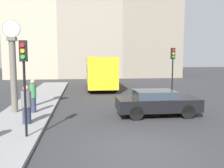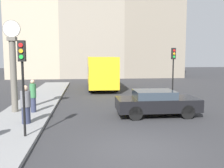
% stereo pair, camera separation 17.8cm
% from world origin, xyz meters
% --- Properties ---
extents(ground_plane, '(120.00, 120.00, 0.00)m').
position_xyz_m(ground_plane, '(0.00, 0.00, 0.00)').
color(ground_plane, '#2D2D30').
extents(sidewalk_corner, '(2.71, 22.99, 0.15)m').
position_xyz_m(sidewalk_corner, '(-4.90, 9.50, 0.07)').
color(sidewalk_corner, gray).
rests_on(sidewalk_corner, ground_plane).
extents(building_row, '(24.84, 5.00, 16.10)m').
position_xyz_m(building_row, '(0.76, 28.87, 7.15)').
color(building_row, '#B7A88E').
rests_on(building_row, ground_plane).
extents(sedan_car, '(4.27, 1.89, 1.35)m').
position_xyz_m(sedan_car, '(1.99, 4.69, 0.71)').
color(sedan_car, black).
rests_on(sedan_car, ground_plane).
extents(bus_distant, '(2.55, 7.91, 3.05)m').
position_xyz_m(bus_distant, '(-0.20, 16.03, 1.73)').
color(bus_distant, gold).
rests_on(bus_distant, ground_plane).
extents(traffic_light_near, '(0.26, 0.24, 3.55)m').
position_xyz_m(traffic_light_near, '(-4.00, 1.46, 2.70)').
color(traffic_light_near, black).
rests_on(traffic_light_near, sidewalk_corner).
extents(traffic_light_far, '(0.26, 0.24, 3.68)m').
position_xyz_m(traffic_light_far, '(4.21, 8.46, 2.64)').
color(traffic_light_far, black).
rests_on(traffic_light_far, ground_plane).
extents(street_clock, '(0.91, 0.43, 4.86)m').
position_xyz_m(street_clock, '(-5.52, 5.79, 2.52)').
color(street_clock, '#666056').
rests_on(street_clock, sidewalk_corner).
extents(pedestrian_grey_jacket, '(0.44, 0.44, 1.71)m').
position_xyz_m(pedestrian_grey_jacket, '(-4.37, 3.30, 0.99)').
color(pedestrian_grey_jacket, '#2D334C').
rests_on(pedestrian_grey_jacket, sidewalk_corner).
extents(pedestrian_green_hoodie, '(0.33, 0.33, 1.75)m').
position_xyz_m(pedestrian_green_hoodie, '(-4.51, 5.57, 1.03)').
color(pedestrian_green_hoodie, '#2D334C').
rests_on(pedestrian_green_hoodie, sidewalk_corner).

